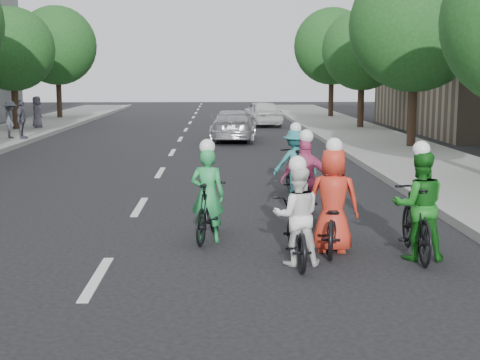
{
  "coord_description": "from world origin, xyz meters",
  "views": [
    {
      "loc": [
        1.68,
        -8.87,
        2.76
      ],
      "look_at": [
        2.03,
        2.26,
        1.0
      ],
      "focal_mm": 50.0,
      "sensor_mm": 36.0,
      "label": 1
    }
  ],
  "objects_px": {
    "cyclist_2": "(295,167)",
    "cyclist_3": "(305,189)",
    "cyclist_4": "(332,212)",
    "follow_car_lead": "(234,125)",
    "follow_car_trail": "(261,113)",
    "spectator_1": "(21,119)",
    "cyclist_5": "(296,225)",
    "spectator_0": "(10,119)",
    "cyclist_1": "(208,205)",
    "cyclist_0": "(418,214)",
    "spectator_2": "(37,112)"
  },
  "relations": [
    {
      "from": "cyclist_2",
      "to": "cyclist_3",
      "type": "height_order",
      "value": "cyclist_3"
    },
    {
      "from": "cyclist_4",
      "to": "follow_car_lead",
      "type": "xyz_separation_m",
      "value": [
        -1.15,
        17.85,
        0.03
      ]
    },
    {
      "from": "follow_car_trail",
      "to": "spectator_1",
      "type": "height_order",
      "value": "spectator_1"
    },
    {
      "from": "cyclist_5",
      "to": "spectator_0",
      "type": "bearing_deg",
      "value": -63.25
    },
    {
      "from": "cyclist_1",
      "to": "follow_car_trail",
      "type": "relative_size",
      "value": 0.43
    },
    {
      "from": "cyclist_0",
      "to": "spectator_1",
      "type": "bearing_deg",
      "value": -54.51
    },
    {
      "from": "follow_car_lead",
      "to": "follow_car_trail",
      "type": "bearing_deg",
      "value": -97.38
    },
    {
      "from": "cyclist_1",
      "to": "spectator_0",
      "type": "height_order",
      "value": "cyclist_1"
    },
    {
      "from": "cyclist_3",
      "to": "spectator_0",
      "type": "height_order",
      "value": "cyclist_3"
    },
    {
      "from": "spectator_2",
      "to": "cyclist_2",
      "type": "bearing_deg",
      "value": -146.16
    },
    {
      "from": "spectator_0",
      "to": "spectator_2",
      "type": "height_order",
      "value": "spectator_2"
    },
    {
      "from": "follow_car_lead",
      "to": "spectator_0",
      "type": "bearing_deg",
      "value": 4.23
    },
    {
      "from": "spectator_1",
      "to": "spectator_2",
      "type": "height_order",
      "value": "spectator_1"
    },
    {
      "from": "spectator_0",
      "to": "cyclist_2",
      "type": "bearing_deg",
      "value": -163.82
    },
    {
      "from": "cyclist_4",
      "to": "follow_car_lead",
      "type": "bearing_deg",
      "value": -75.22
    },
    {
      "from": "cyclist_4",
      "to": "follow_car_lead",
      "type": "height_order",
      "value": "cyclist_4"
    },
    {
      "from": "spectator_1",
      "to": "cyclist_0",
      "type": "bearing_deg",
      "value": -149.77
    },
    {
      "from": "cyclist_5",
      "to": "follow_car_lead",
      "type": "xyz_separation_m",
      "value": [
        -0.51,
        18.55,
        0.08
      ]
    },
    {
      "from": "cyclist_1",
      "to": "follow_car_trail",
      "type": "height_order",
      "value": "cyclist_1"
    },
    {
      "from": "follow_car_lead",
      "to": "spectator_2",
      "type": "bearing_deg",
      "value": -24.95
    },
    {
      "from": "cyclist_0",
      "to": "cyclist_4",
      "type": "xyz_separation_m",
      "value": [
        -1.21,
        0.47,
        -0.06
      ]
    },
    {
      "from": "cyclist_0",
      "to": "follow_car_trail",
      "type": "bearing_deg",
      "value": -84.81
    },
    {
      "from": "cyclist_2",
      "to": "cyclist_5",
      "type": "xyz_separation_m",
      "value": [
        -0.61,
        -5.54,
        -0.09
      ]
    },
    {
      "from": "spectator_0",
      "to": "cyclist_3",
      "type": "bearing_deg",
      "value": -169.5
    },
    {
      "from": "cyclist_0",
      "to": "cyclist_1",
      "type": "xyz_separation_m",
      "value": [
        -3.18,
        1.22,
        -0.08
      ]
    },
    {
      "from": "spectator_0",
      "to": "cyclist_5",
      "type": "bearing_deg",
      "value": -174.66
    },
    {
      "from": "cyclist_0",
      "to": "follow_car_lead",
      "type": "height_order",
      "value": "cyclist_0"
    },
    {
      "from": "cyclist_4",
      "to": "cyclist_2",
      "type": "bearing_deg",
      "value": -78.45
    },
    {
      "from": "cyclist_2",
      "to": "cyclist_3",
      "type": "relative_size",
      "value": 1.06
    },
    {
      "from": "spectator_0",
      "to": "spectator_1",
      "type": "height_order",
      "value": "spectator_1"
    },
    {
      "from": "follow_car_lead",
      "to": "cyclist_4",
      "type": "bearing_deg",
      "value": 97.78
    },
    {
      "from": "cyclist_4",
      "to": "spectator_2",
      "type": "relative_size",
      "value": 1.22
    },
    {
      "from": "cyclist_0",
      "to": "cyclist_2",
      "type": "height_order",
      "value": "cyclist_0"
    },
    {
      "from": "cyclist_0",
      "to": "cyclist_5",
      "type": "height_order",
      "value": "cyclist_0"
    },
    {
      "from": "cyclist_2",
      "to": "cyclist_3",
      "type": "distance_m",
      "value": 2.83
    },
    {
      "from": "cyclist_2",
      "to": "follow_car_trail",
      "type": "relative_size",
      "value": 0.46
    },
    {
      "from": "cyclist_0",
      "to": "cyclist_2",
      "type": "distance_m",
      "value": 5.46
    },
    {
      "from": "cyclist_1",
      "to": "follow_car_lead",
      "type": "height_order",
      "value": "cyclist_1"
    },
    {
      "from": "follow_car_trail",
      "to": "spectator_1",
      "type": "bearing_deg",
      "value": 29.17
    },
    {
      "from": "cyclist_4",
      "to": "cyclist_3",
      "type": "bearing_deg",
      "value": -74.22
    },
    {
      "from": "cyclist_2",
      "to": "spectator_2",
      "type": "distance_m",
      "value": 21.27
    },
    {
      "from": "cyclist_0",
      "to": "spectator_1",
      "type": "relative_size",
      "value": 1.19
    },
    {
      "from": "cyclist_2",
      "to": "follow_car_lead",
      "type": "xyz_separation_m",
      "value": [
        -1.11,
        13.01,
        -0.01
      ]
    },
    {
      "from": "follow_car_lead",
      "to": "follow_car_trail",
      "type": "relative_size",
      "value": 1.11
    },
    {
      "from": "cyclist_0",
      "to": "cyclist_2",
      "type": "xyz_separation_m",
      "value": [
        -1.25,
        5.32,
        -0.02
      ]
    },
    {
      "from": "cyclist_0",
      "to": "spectator_0",
      "type": "xyz_separation_m",
      "value": [
        -11.66,
        18.3,
        0.24
      ]
    },
    {
      "from": "cyclist_3",
      "to": "follow_car_trail",
      "type": "relative_size",
      "value": 0.44
    },
    {
      "from": "cyclist_3",
      "to": "follow_car_lead",
      "type": "xyz_separation_m",
      "value": [
        -0.99,
        15.83,
        0.0
      ]
    },
    {
      "from": "cyclist_2",
      "to": "cyclist_3",
      "type": "bearing_deg",
      "value": 81.34
    },
    {
      "from": "cyclist_1",
      "to": "cyclist_4",
      "type": "bearing_deg",
      "value": 170.82
    }
  ]
}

